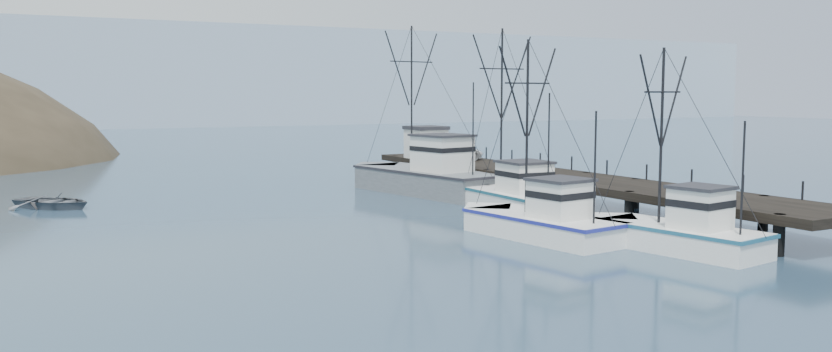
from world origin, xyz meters
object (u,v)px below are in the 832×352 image
(pier_shed, at_px, (426,142))
(work_vessel, at_px, (424,177))
(pickup_truck, at_px, (453,152))
(pier, at_px, (557,178))
(trawler_far, at_px, (510,196))
(motorboat, at_px, (54,208))
(trawler_near, at_px, (674,234))
(trawler_mid, at_px, (539,222))

(pier_shed, bearing_deg, work_vessel, -120.08)
(pier_shed, xyz_separation_m, pickup_truck, (0.98, -2.88, -0.69))
(pier, relative_size, work_vessel, 2.78)
(trawler_far, height_order, pier_shed, trawler_far)
(work_vessel, height_order, motorboat, work_vessel)
(pickup_truck, bearing_deg, motorboat, 96.37)
(pickup_truck, relative_size, motorboat, 0.93)
(trawler_near, bearing_deg, pier, 70.58)
(work_vessel, xyz_separation_m, pickup_truck, (5.15, 4.32, 1.50))
(pier, distance_m, pier_shed, 16.40)
(motorboat, bearing_deg, trawler_near, -92.00)
(trawler_near, relative_size, work_vessel, 0.65)
(work_vessel, height_order, pickup_truck, work_vessel)
(pier, relative_size, trawler_far, 3.58)
(pier, height_order, pickup_truck, pickup_truck)
(pier_shed, bearing_deg, trawler_near, -97.56)
(work_vessel, bearing_deg, trawler_mid, -101.21)
(pickup_truck, bearing_deg, trawler_mid, 166.19)
(motorboat, bearing_deg, trawler_far, -70.67)
(trawler_far, bearing_deg, pier, 11.04)
(trawler_mid, bearing_deg, pier_shed, 73.29)
(trawler_mid, relative_size, pickup_truck, 2.10)
(pier, relative_size, pickup_truck, 8.44)
(trawler_near, xyz_separation_m, trawler_mid, (-3.71, 5.98, -0.00))
(work_vessel, relative_size, pickup_truck, 3.03)
(trawler_near, xyz_separation_m, pickup_truck, (5.34, 29.98, 1.90))
(pier, height_order, work_vessel, work_vessel)
(pier, bearing_deg, trawler_far, -168.96)
(trawler_near, xyz_separation_m, work_vessel, (0.19, 25.66, 0.41))
(pier, xyz_separation_m, pickup_truck, (-0.52, 13.36, 1.03))
(trawler_far, height_order, work_vessel, work_vessel)
(pier_shed, distance_m, motorboat, 30.24)
(trawler_mid, relative_size, trawler_far, 0.89)
(work_vessel, height_order, pier_shed, work_vessel)
(trawler_far, distance_m, pickup_truck, 14.96)
(pier_shed, height_order, pickup_truck, pier_shed)
(pickup_truck, bearing_deg, trawler_far, 170.78)
(trawler_near, distance_m, pier_shed, 33.25)
(trawler_mid, distance_m, trawler_far, 10.91)
(pickup_truck, bearing_deg, pier_shed, 25.60)
(motorboat, bearing_deg, trawler_mid, -90.19)
(pier, distance_m, pickup_truck, 13.41)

